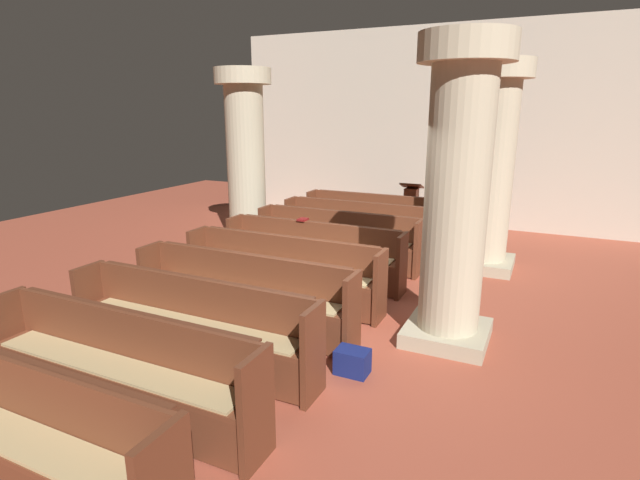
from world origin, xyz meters
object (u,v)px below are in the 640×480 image
pew_row_0 (374,216)px  pew_row_3 (313,251)px  pillar_aisle_side (491,164)px  pew_row_5 (243,292)px  pew_row_8 (8,428)px  pillar_aisle_rear (457,192)px  pew_row_1 (357,226)px  pew_row_2 (337,237)px  pew_row_7 (117,365)px  pew_row_4 (282,269)px  pillar_far_side (246,155)px  lectern (411,210)px  hymn_book (303,219)px  kneeler_box_navy (352,362)px  pew_row_6 (191,322)px

pew_row_0 → pew_row_3: (0.00, -2.93, 0.00)m
pillar_aisle_side → pew_row_5: bearing=-121.2°
pew_row_8 → pillar_aisle_rear: bearing=57.9°
pew_row_0 → pillar_aisle_rear: (2.34, -4.09, 1.28)m
pew_row_1 → pew_row_0: bearing=90.0°
pew_row_0 → pew_row_1: size_ratio=1.00×
pew_row_8 → pillar_aisle_rear: 4.58m
pew_row_2 → pew_row_8: (0.00, -5.86, 0.00)m
pew_row_1 → pillar_aisle_rear: pillar_aisle_rear is taller
pew_row_3 → pew_row_7: same height
pew_row_4 → pillar_aisle_rear: 2.67m
pew_row_2 → pew_row_4: same height
pew_row_1 → pillar_far_side: pillar_far_side is taller
pew_row_2 → pillar_far_side: 2.70m
pillar_aisle_rear → pew_row_3: bearing=153.6°
lectern → hymn_book: (-0.74, -3.89, 0.50)m
pew_row_3 → kneeler_box_navy: pew_row_3 is taller
pew_row_5 → hymn_book: size_ratio=16.33×
pew_row_6 → pillar_far_side: pillar_far_side is taller
pew_row_6 → lectern: lectern is taller
pillar_aisle_rear → pew_row_7: bearing=-130.4°
kneeler_box_navy → pew_row_4: bearing=139.3°
pew_row_8 → pillar_aisle_side: bearing=71.0°
pillar_aisle_side → pillar_aisle_rear: bearing=-90.0°
pew_row_7 → pillar_aisle_rear: size_ratio=0.86×
pillar_far_side → kneeler_box_navy: pillar_far_side is taller
pew_row_1 → pew_row_6: (0.00, -4.88, 0.00)m
pew_row_3 → pew_row_7: bearing=-90.0°
pew_row_3 → lectern: bearing=83.4°
pillar_aisle_side → pillar_aisle_rear: 3.06m
pew_row_2 → lectern: lectern is taller
pew_row_0 → pew_row_4: same height
pew_row_5 → kneeler_box_navy: size_ratio=8.59×
pew_row_7 → pew_row_0: bearing=90.0°
pew_row_7 → pillar_aisle_rear: bearing=49.6°
pew_row_8 → hymn_book: hymn_book is taller
pew_row_2 → pillar_aisle_rear: 3.42m
hymn_book → pew_row_7: bearing=-86.2°
pew_row_3 → pew_row_8: size_ratio=1.00×
pew_row_8 → pew_row_7: bearing=90.0°
pew_row_7 → pillar_aisle_side: pillar_aisle_side is taller
pew_row_4 → pew_row_2: bearing=90.0°
kneeler_box_navy → pew_row_5: bearing=166.0°
pew_row_3 → pillar_far_side: 3.09m
pew_row_0 → pew_row_2: 1.95m
pew_row_0 → pillar_aisle_rear: bearing=-60.3°
pew_row_1 → pew_row_2: bearing=-90.0°
lectern → kneeler_box_navy: bearing=-80.0°
pew_row_5 → pew_row_2: bearing=90.0°
pew_row_7 → lectern: 8.01m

